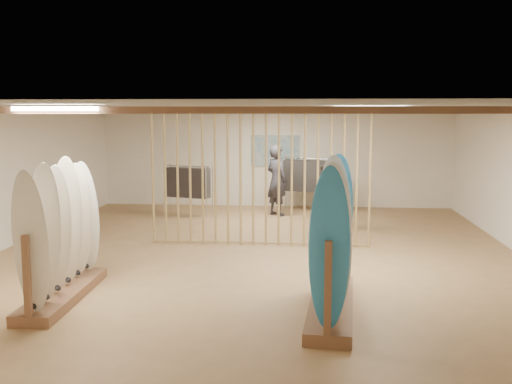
# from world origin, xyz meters

# --- Properties ---
(floor) EXTENTS (12.00, 12.00, 0.00)m
(floor) POSITION_xyz_m (0.00, 0.00, 0.00)
(floor) COLOR #AB8052
(floor) RESTS_ON ground
(ceiling) EXTENTS (12.00, 12.00, 0.00)m
(ceiling) POSITION_xyz_m (0.00, 0.00, 2.80)
(ceiling) COLOR gray
(ceiling) RESTS_ON ground
(wall_back) EXTENTS (12.00, 0.00, 12.00)m
(wall_back) POSITION_xyz_m (0.00, 6.00, 1.40)
(wall_back) COLOR white
(wall_back) RESTS_ON ground
(wall_front) EXTENTS (12.00, 0.00, 12.00)m
(wall_front) POSITION_xyz_m (0.00, -6.00, 1.40)
(wall_front) COLOR white
(wall_front) RESTS_ON ground
(wall_left) EXTENTS (0.00, 12.00, 12.00)m
(wall_left) POSITION_xyz_m (-5.00, 0.00, 1.40)
(wall_left) COLOR white
(wall_left) RESTS_ON ground
(ceiling_slats) EXTENTS (9.50, 6.12, 0.10)m
(ceiling_slats) POSITION_xyz_m (0.00, 0.00, 2.72)
(ceiling_slats) COLOR brown
(ceiling_slats) RESTS_ON ground
(light_panels) EXTENTS (1.20, 0.35, 0.06)m
(light_panels) POSITION_xyz_m (0.00, 0.00, 2.74)
(light_panels) COLOR white
(light_panels) RESTS_ON ground
(bamboo_partition) EXTENTS (4.45, 0.05, 2.78)m
(bamboo_partition) POSITION_xyz_m (0.00, 0.80, 1.40)
(bamboo_partition) COLOR #A3854F
(bamboo_partition) RESTS_ON ground
(poster) EXTENTS (1.40, 0.03, 0.90)m
(poster) POSITION_xyz_m (0.00, 5.98, 1.60)
(poster) COLOR teal
(poster) RESTS_ON ground
(rack_left) EXTENTS (0.64, 2.47, 1.97)m
(rack_left) POSITION_xyz_m (-2.53, -3.02, 0.68)
(rack_left) COLOR brown
(rack_left) RESTS_ON floor
(rack_right) EXTENTS (0.75, 2.62, 2.08)m
(rack_right) POSITION_xyz_m (1.32, -3.26, 0.71)
(rack_right) COLOR brown
(rack_right) RESTS_ON floor
(clothing_rack_a) EXTENTS (1.21, 0.67, 1.35)m
(clothing_rack_a) POSITION_xyz_m (-2.16, 4.10, 0.88)
(clothing_rack_a) COLOR silver
(clothing_rack_a) RESTS_ON floor
(clothing_rack_b) EXTENTS (1.34, 0.73, 1.50)m
(clothing_rack_b) POSITION_xyz_m (0.93, 5.18, 0.97)
(clothing_rack_b) COLOR silver
(clothing_rack_b) RESTS_ON floor
(shopper_a) EXTENTS (0.91, 0.90, 2.10)m
(shopper_a) POSITION_xyz_m (0.14, 4.42, 1.05)
(shopper_a) COLOR #292830
(shopper_a) RESTS_ON floor
(shopper_b) EXTENTS (1.02, 0.95, 1.69)m
(shopper_b) POSITION_xyz_m (1.42, 3.04, 0.85)
(shopper_b) COLOR #322B27
(shopper_b) RESTS_ON floor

